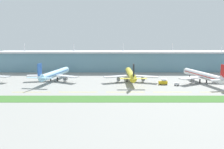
{
  "coord_description": "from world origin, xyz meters",
  "views": [
    {
      "loc": [
        -12.56,
        -191.6,
        39.75
      ],
      "look_at": [
        -11.62,
        26.04,
        7.0
      ],
      "focal_mm": 40.6,
      "sensor_mm": 36.0,
      "label": 1
    }
  ],
  "objects_px": {
    "fuel_truck": "(162,82)",
    "baggage_cart": "(176,84)",
    "airliner_near_middle": "(53,74)",
    "airliner_center": "(129,74)",
    "airliner_far_middle": "(201,75)"
  },
  "relations": [
    {
      "from": "airliner_center",
      "to": "airliner_far_middle",
      "type": "height_order",
      "value": "same"
    },
    {
      "from": "fuel_truck",
      "to": "baggage_cart",
      "type": "height_order",
      "value": "fuel_truck"
    },
    {
      "from": "airliner_far_middle",
      "to": "airliner_center",
      "type": "bearing_deg",
      "value": 174.84
    },
    {
      "from": "airliner_far_middle",
      "to": "baggage_cart",
      "type": "distance_m",
      "value": 29.16
    },
    {
      "from": "airliner_near_middle",
      "to": "fuel_truck",
      "type": "height_order",
      "value": "airliner_near_middle"
    },
    {
      "from": "airliner_near_middle",
      "to": "airliner_far_middle",
      "type": "bearing_deg",
      "value": -4.06
    },
    {
      "from": "airliner_near_middle",
      "to": "airliner_far_middle",
      "type": "xyz_separation_m",
      "value": [
        130.19,
        -9.25,
        -0.0
      ]
    },
    {
      "from": "airliner_near_middle",
      "to": "fuel_truck",
      "type": "distance_m",
      "value": 96.28
    },
    {
      "from": "airliner_center",
      "to": "baggage_cart",
      "type": "height_order",
      "value": "airliner_center"
    },
    {
      "from": "airliner_center",
      "to": "fuel_truck",
      "type": "height_order",
      "value": "airliner_center"
    },
    {
      "from": "fuel_truck",
      "to": "baggage_cart",
      "type": "relative_size",
      "value": 1.82
    },
    {
      "from": "airliner_center",
      "to": "fuel_truck",
      "type": "xyz_separation_m",
      "value": [
        26.28,
        -14.13,
        -4.19
      ]
    },
    {
      "from": "airliner_near_middle",
      "to": "baggage_cart",
      "type": "distance_m",
      "value": 107.2
    },
    {
      "from": "airliner_center",
      "to": "baggage_cart",
      "type": "bearing_deg",
      "value": -27.26
    },
    {
      "from": "airliner_center",
      "to": "baggage_cart",
      "type": "relative_size",
      "value": 16.37
    }
  ]
}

